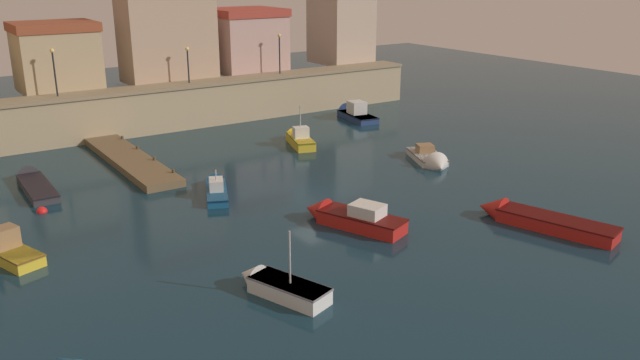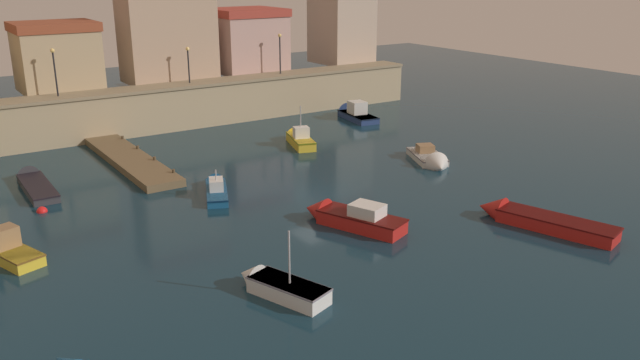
# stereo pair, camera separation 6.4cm
# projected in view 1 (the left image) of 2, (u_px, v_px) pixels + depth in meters

# --- Properties ---
(ground_plane) EXTENTS (115.18, 115.18, 0.00)m
(ground_plane) POSITION_uv_depth(u_px,v_px,m) (316.00, 195.00, 38.80)
(ground_plane) COLOR #112D3D
(quay_wall) EXTENTS (45.85, 2.97, 3.65)m
(quay_wall) POSITION_uv_depth(u_px,v_px,m) (180.00, 106.00, 54.42)
(quay_wall) COLOR tan
(quay_wall) RESTS_ON ground
(old_town_backdrop) EXTENTS (43.08, 6.05, 9.62)m
(old_town_backdrop) POSITION_uv_depth(u_px,v_px,m) (161.00, 37.00, 55.93)
(old_town_backdrop) COLOR #D4B888
(old_town_backdrop) RESTS_ON ground
(pier_dock) EXTENTS (2.48, 13.55, 0.70)m
(pier_dock) POSITION_uv_depth(u_px,v_px,m) (130.00, 160.00, 44.79)
(pier_dock) COLOR brown
(pier_dock) RESTS_ON ground
(quay_lamp_0) EXTENTS (0.32, 0.32, 3.53)m
(quay_lamp_0) POSITION_uv_depth(u_px,v_px,m) (54.00, 65.00, 48.07)
(quay_lamp_0) COLOR black
(quay_lamp_0) RESTS_ON quay_wall
(quay_lamp_1) EXTENTS (0.32, 0.32, 2.96)m
(quay_lamp_1) POSITION_uv_depth(u_px,v_px,m) (188.00, 59.00, 53.74)
(quay_lamp_1) COLOR black
(quay_lamp_1) RESTS_ON quay_wall
(quay_lamp_2) EXTENTS (0.32, 0.32, 3.55)m
(quay_lamp_2) POSITION_uv_depth(u_px,v_px,m) (279.00, 47.00, 58.27)
(quay_lamp_2) COLOR black
(quay_lamp_2) RESTS_ON quay_wall
(moored_boat_0) EXTENTS (3.62, 5.19, 1.74)m
(moored_boat_0) POSITION_uv_depth(u_px,v_px,m) (432.00, 160.00, 44.70)
(moored_boat_0) COLOR silver
(moored_boat_0) RESTS_ON ground
(moored_boat_1) EXTENTS (2.78, 5.20, 3.36)m
(moored_boat_1) POSITION_uv_depth(u_px,v_px,m) (298.00, 138.00, 49.72)
(moored_boat_1) COLOR gold
(moored_boat_1) RESTS_ON ground
(moored_boat_2) EXTENTS (2.63, 5.99, 2.20)m
(moored_boat_2) POSITION_uv_depth(u_px,v_px,m) (352.00, 113.00, 58.32)
(moored_boat_2) COLOR navy
(moored_boat_2) RESTS_ON ground
(moored_boat_3) EXTENTS (3.58, 6.02, 1.76)m
(moored_boat_3) POSITION_uv_depth(u_px,v_px,m) (349.00, 216.00, 34.08)
(moored_boat_3) COLOR red
(moored_boat_3) RESTS_ON ground
(moored_boat_5) EXTENTS (2.81, 4.98, 1.90)m
(moored_boat_5) POSITION_uv_depth(u_px,v_px,m) (2.00, 248.00, 30.45)
(moored_boat_5) COLOR gold
(moored_boat_5) RESTS_ON ground
(moored_boat_6) EXTENTS (2.68, 4.59, 3.25)m
(moored_boat_6) POSITION_uv_depth(u_px,v_px,m) (277.00, 285.00, 26.97)
(moored_boat_6) COLOR white
(moored_boat_6) RESTS_ON ground
(moored_boat_7) EXTENTS (3.14, 5.30, 2.05)m
(moored_boat_7) POSITION_uv_depth(u_px,v_px,m) (216.00, 187.00, 39.08)
(moored_boat_7) COLOR #195689
(moored_boat_7) RESTS_ON ground
(moored_boat_8) EXTENTS (1.55, 6.96, 1.37)m
(moored_boat_8) POSITION_uv_depth(u_px,v_px,m) (33.00, 182.00, 40.14)
(moored_boat_8) COLOR #333338
(moored_boat_8) RESTS_ON ground
(moored_boat_9) EXTENTS (3.56, 7.47, 1.51)m
(moored_boat_9) POSITION_uv_depth(u_px,v_px,m) (536.00, 219.00, 34.03)
(moored_boat_9) COLOR red
(moored_boat_9) RESTS_ON ground
(mooring_buoy_0) EXTENTS (0.59, 0.59, 0.59)m
(mooring_buoy_0) POSITION_uv_depth(u_px,v_px,m) (42.00, 212.00, 36.07)
(mooring_buoy_0) COLOR red
(mooring_buoy_0) RESTS_ON ground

